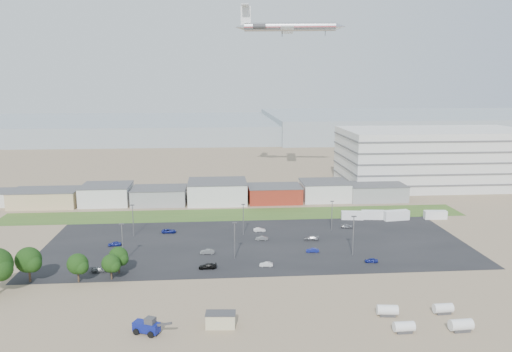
{
  "coord_description": "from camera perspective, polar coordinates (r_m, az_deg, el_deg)",
  "views": [
    {
      "loc": [
        -6.38,
        -116.61,
        46.13
      ],
      "look_at": [
        4.91,
        22.0,
        19.4
      ],
      "focal_mm": 35.0,
      "sensor_mm": 36.0,
      "label": 1
    }
  ],
  "objects": [
    {
      "name": "airliner",
      "position": [
        218.71,
        3.89,
        16.65
      ],
      "size": [
        50.62,
        37.97,
        13.79
      ],
      "primitive_type": null,
      "rotation": [
        0.0,
        0.0,
        -0.14
      ],
      "color": "silver"
    },
    {
      "name": "parked_car_7",
      "position": [
        147.34,
        0.65,
        -7.12
      ],
      "size": [
        3.75,
        1.71,
        1.19
      ],
      "primitive_type": "imported",
      "rotation": [
        0.0,
        0.0,
        -1.7
      ],
      "color": "#595B5E",
      "rests_on": "ground"
    },
    {
      "name": "lightpole_back_l",
      "position": [
        154.11,
        -13.87,
        -4.97
      ],
      "size": [
        1.15,
        0.48,
        9.77
      ],
      "primitive_type": null,
      "color": "slate",
      "rests_on": "ground"
    },
    {
      "name": "lightpole_back_m",
      "position": [
        151.09,
        -1.47,
        -5.0
      ],
      "size": [
        1.13,
        0.47,
        9.61
      ],
      "primitive_type": null,
      "color": "slate",
      "rests_on": "ground"
    },
    {
      "name": "building_row",
      "position": [
        192.57,
        -7.71,
        -1.86
      ],
      "size": [
        170.0,
        20.0,
        8.0
      ],
      "primitive_type": null,
      "color": "silver",
      "rests_on": "ground"
    },
    {
      "name": "parked_car_11",
      "position": [
        155.45,
        0.4,
        -6.15
      ],
      "size": [
        3.68,
        1.3,
        1.21
      ],
      "primitive_type": "imported",
      "rotation": [
        0.0,
        0.0,
        1.58
      ],
      "color": "silver",
      "rests_on": "ground"
    },
    {
      "name": "parked_car_12",
      "position": [
        148.17,
        6.31,
        -7.08
      ],
      "size": [
        4.46,
        2.25,
        1.24
      ],
      "primitive_type": "imported",
      "rotation": [
        0.0,
        0.0,
        -1.69
      ],
      "color": "#A5A5AA",
      "rests_on": "ground"
    },
    {
      "name": "parked_car_1",
      "position": [
        138.31,
        6.46,
        -8.42
      ],
      "size": [
        3.55,
        1.36,
        1.15
      ],
      "primitive_type": "imported",
      "rotation": [
        0.0,
        0.0,
        -1.61
      ],
      "color": "navy",
      "rests_on": "ground"
    },
    {
      "name": "lightpole_front_r",
      "position": [
        136.17,
        11.05,
        -6.72
      ],
      "size": [
        1.28,
        0.53,
        10.87
      ],
      "primitive_type": null,
      "color": "slate",
      "rests_on": "ground"
    },
    {
      "name": "parking_lot",
      "position": [
        144.63,
        0.1,
        -7.72
      ],
      "size": [
        120.0,
        50.0,
        0.01
      ],
      "primitive_type": "cube",
      "color": "black",
      "rests_on": "ground"
    },
    {
      "name": "storage_tank_se",
      "position": [
        104.39,
        22.38,
        -15.44
      ],
      "size": [
        4.34,
        2.33,
        2.55
      ],
      "primitive_type": null,
      "rotation": [
        0.0,
        0.0,
        0.05
      ],
      "color": "silver",
      "rests_on": "ground"
    },
    {
      "name": "storage_tank_nw",
      "position": [
        105.93,
        14.78,
        -14.58
      ],
      "size": [
        4.33,
        2.57,
        2.46
      ],
      "primitive_type": null,
      "rotation": [
        0.0,
        0.0,
        -0.13
      ],
      "color": "silver",
      "rests_on": "ground"
    },
    {
      "name": "box_trailer_d",
      "position": [
        179.71,
        19.81,
        -4.19
      ],
      "size": [
        7.62,
        2.81,
        2.81
      ],
      "primitive_type": null,
      "rotation": [
        0.0,
        0.0,
        -0.06
      ],
      "color": "silver",
      "rests_on": "ground"
    },
    {
      "name": "parked_car_10",
      "position": [
        129.76,
        -17.41,
        -10.18
      ],
      "size": [
        4.25,
        2.0,
        1.2
      ],
      "primitive_type": "imported",
      "rotation": [
        0.0,
        0.0,
        1.65
      ],
      "color": "#595B5E",
      "rests_on": "ground"
    },
    {
      "name": "hills_backdrop",
      "position": [
        436.08,
        1.48,
        5.4
      ],
      "size": [
        700.0,
        200.0,
        9.0
      ],
      "primitive_type": null,
      "color": "gray",
      "rests_on": "ground"
    },
    {
      "name": "tree_near",
      "position": [
        126.76,
        -15.45,
        -9.07
      ],
      "size": [
        4.98,
        4.98,
        7.48
      ],
      "primitive_type": null,
      "color": "black",
      "rests_on": "ground"
    },
    {
      "name": "telehandler",
      "position": [
        98.23,
        -12.43,
        -16.32
      ],
      "size": [
        8.31,
        5.71,
        3.3
      ],
      "primitive_type": null,
      "rotation": [
        0.0,
        0.0,
        -0.43
      ],
      "color": "navy",
      "rests_on": "ground"
    },
    {
      "name": "box_trailer_a",
      "position": [
        171.67,
        10.95,
        -4.44
      ],
      "size": [
        7.55,
        3.25,
        2.74
      ],
      "primitive_type": null,
      "rotation": [
        0.0,
        0.0,
        -0.14
      ],
      "color": "silver",
      "rests_on": "ground"
    },
    {
      "name": "tree_right",
      "position": [
        123.54,
        -16.25,
        -9.78
      ],
      "size": [
        4.63,
        4.63,
        6.94
      ],
      "primitive_type": null,
      "color": "black",
      "rests_on": "ground"
    },
    {
      "name": "lightpole_front_l",
      "position": [
        133.38,
        -15.01,
        -7.4
      ],
      "size": [
        1.21,
        0.51,
        10.31
      ],
      "primitive_type": null,
      "color": "slate",
      "rests_on": "ground"
    },
    {
      "name": "tree_mid",
      "position": [
        124.24,
        -19.7,
        -9.67
      ],
      "size": [
        5.17,
        5.17,
        7.75
      ],
      "primitive_type": null,
      "color": "black",
      "rests_on": "ground"
    },
    {
      "name": "ground",
      "position": [
        125.56,
        -1.45,
        -10.68
      ],
      "size": [
        700.0,
        700.0,
        0.0
      ],
      "primitive_type": "plane",
      "color": "#826B53",
      "rests_on": "ground"
    },
    {
      "name": "parked_car_4",
      "position": [
        136.84,
        -5.57,
        -8.59
      ],
      "size": [
        3.93,
        1.56,
        1.27
      ],
      "primitive_type": "imported",
      "rotation": [
        0.0,
        0.0,
        -1.63
      ],
      "color": "#595B5E",
      "rests_on": "ground"
    },
    {
      "name": "parking_garage",
      "position": [
        234.94,
        19.63,
        2.01
      ],
      "size": [
        80.0,
        40.0,
        25.0
      ],
      "primitive_type": "cube",
      "color": "silver",
      "rests_on": "ground"
    },
    {
      "name": "parked_car_13",
      "position": [
        127.59,
        1.17,
        -10.05
      ],
      "size": [
        3.49,
        1.52,
        1.12
      ],
      "primitive_type": "imported",
      "rotation": [
        0.0,
        0.0,
        -1.67
      ],
      "color": "silver",
      "rests_on": "ground"
    },
    {
      "name": "portable_shed",
      "position": [
        98.69,
        -4.07,
        -16.07
      ],
      "size": [
        5.95,
        3.41,
        2.89
      ],
      "primitive_type": null,
      "rotation": [
        0.0,
        0.0,
        -0.08
      ],
      "color": "#BFB790",
      "rests_on": "ground"
    },
    {
      "name": "parked_car_3",
      "position": [
        126.67,
        -5.56,
        -10.22
      ],
      "size": [
        4.52,
        1.93,
        1.3
      ],
      "primitive_type": "imported",
      "rotation": [
        0.0,
        0.0,
        -1.55
      ],
      "color": "black",
      "rests_on": "ground"
    },
    {
      "name": "parked_car_9",
      "position": [
        156.44,
        -9.93,
        -6.2
      ],
      "size": [
        4.45,
        2.09,
        1.23
      ],
      "primitive_type": "imported",
      "rotation": [
        0.0,
        0.0,
        1.56
      ],
      "color": "navy",
      "rests_on": "ground"
    },
    {
      "name": "lightpole_front_m",
      "position": [
        131.61,
        -2.46,
        -7.37
      ],
      "size": [
        1.16,
        0.48,
        9.87
      ],
      "primitive_type": null,
      "color": "slate",
      "rests_on": "ground"
    },
    {
      "name": "box_trailer_c",
      "position": [
        174.28,
        15.72,
        -4.34
      ],
      "size": [
        8.89,
        3.81,
        3.23
      ],
      "primitive_type": null,
      "rotation": [
        0.0,
        0.0,
        0.13
      ],
      "color": "silver",
      "rests_on": "ground"
    },
    {
      "name": "parked_car_5",
      "position": [
        148.03,
        -15.86,
        -7.45
      ],
      "size": [
        3.83,
        1.88,
        1.26
      ],
      "primitive_type": "imported",
      "rotation": [
        0.0,
        0.0,
        -1.46
      ],
      "color": "navy",
      "rests_on": "ground"
    },
    {
      "name": "lightpole_back_r",
      "position": [
        157.1,
        8.66,
        -4.52
      ],
      "size": [
        1.12,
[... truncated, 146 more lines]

